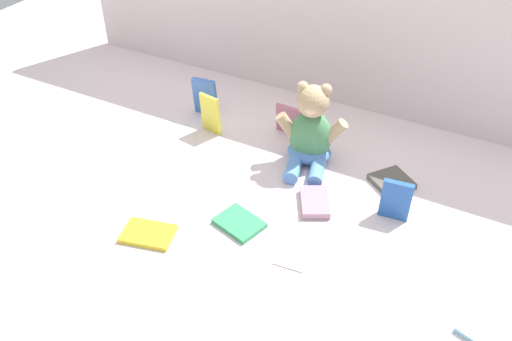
{
  "coord_description": "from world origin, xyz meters",
  "views": [
    {
      "loc": [
        0.51,
        -1.02,
        0.92
      ],
      "look_at": [
        0.02,
        -0.1,
        0.1
      ],
      "focal_mm": 37.63,
      "sensor_mm": 36.0,
      "label": 1
    }
  ],
  "objects_px": {
    "book_case_3": "(205,97)",
    "book_case_6": "(148,234)",
    "teddy_bear": "(310,134)",
    "book_case_1": "(295,251)",
    "book_case_7": "(239,223)",
    "book_case_4": "(396,200)",
    "book_case_9": "(210,114)",
    "book_case_8": "(392,181)",
    "book_case_2": "(291,120)",
    "book_case_5": "(315,202)",
    "book_case_0": "(485,325)"
  },
  "relations": [
    {
      "from": "book_case_3",
      "to": "book_case_7",
      "type": "distance_m",
      "value": 0.53
    },
    {
      "from": "book_case_1",
      "to": "book_case_8",
      "type": "bearing_deg",
      "value": -114.94
    },
    {
      "from": "book_case_1",
      "to": "teddy_bear",
      "type": "bearing_deg",
      "value": -76.79
    },
    {
      "from": "book_case_5",
      "to": "book_case_4",
      "type": "bearing_deg",
      "value": -11.86
    },
    {
      "from": "book_case_0",
      "to": "book_case_4",
      "type": "relative_size",
      "value": 1.04
    },
    {
      "from": "book_case_4",
      "to": "book_case_7",
      "type": "bearing_deg",
      "value": -153.31
    },
    {
      "from": "teddy_bear",
      "to": "book_case_0",
      "type": "xyz_separation_m",
      "value": [
        0.54,
        -0.35,
        -0.08
      ]
    },
    {
      "from": "book_case_3",
      "to": "book_case_7",
      "type": "xyz_separation_m",
      "value": [
        0.35,
        -0.4,
        -0.06
      ]
    },
    {
      "from": "teddy_bear",
      "to": "book_case_9",
      "type": "bearing_deg",
      "value": 165.6
    },
    {
      "from": "book_case_9",
      "to": "book_case_6",
      "type": "bearing_deg",
      "value": -67.38
    },
    {
      "from": "book_case_3",
      "to": "book_case_6",
      "type": "xyz_separation_m",
      "value": [
        0.17,
        -0.53,
        -0.06
      ]
    },
    {
      "from": "book_case_0",
      "to": "book_case_5",
      "type": "height_order",
      "value": "book_case_5"
    },
    {
      "from": "book_case_1",
      "to": "book_case_5",
      "type": "distance_m",
      "value": 0.17
    },
    {
      "from": "book_case_4",
      "to": "book_case_8",
      "type": "xyz_separation_m",
      "value": [
        -0.04,
        0.12,
        -0.04
      ]
    },
    {
      "from": "book_case_4",
      "to": "book_case_5",
      "type": "relative_size",
      "value": 0.95
    },
    {
      "from": "book_case_3",
      "to": "book_case_5",
      "type": "bearing_deg",
      "value": -34.32
    },
    {
      "from": "book_case_5",
      "to": "book_case_3",
      "type": "bearing_deg",
      "value": 125.19
    },
    {
      "from": "book_case_4",
      "to": "book_case_6",
      "type": "relative_size",
      "value": 0.85
    },
    {
      "from": "book_case_5",
      "to": "book_case_6",
      "type": "xyz_separation_m",
      "value": [
        -0.31,
        -0.29,
        -0.0
      ]
    },
    {
      "from": "teddy_bear",
      "to": "book_case_3",
      "type": "xyz_separation_m",
      "value": [
        -0.39,
        0.08,
        -0.03
      ]
    },
    {
      "from": "teddy_bear",
      "to": "book_case_9",
      "type": "xyz_separation_m",
      "value": [
        -0.32,
        -0.0,
        -0.03
      ]
    },
    {
      "from": "book_case_6",
      "to": "teddy_bear",
      "type": "bearing_deg",
      "value": -39.53
    },
    {
      "from": "book_case_0",
      "to": "book_case_4",
      "type": "bearing_deg",
      "value": -24.68
    },
    {
      "from": "book_case_8",
      "to": "book_case_9",
      "type": "bearing_deg",
      "value": -141.0
    },
    {
      "from": "book_case_0",
      "to": "book_case_8",
      "type": "height_order",
      "value": "book_case_8"
    },
    {
      "from": "book_case_5",
      "to": "book_case_7",
      "type": "distance_m",
      "value": 0.2
    },
    {
      "from": "book_case_1",
      "to": "book_case_3",
      "type": "distance_m",
      "value": 0.66
    },
    {
      "from": "book_case_6",
      "to": "book_case_9",
      "type": "height_order",
      "value": "book_case_9"
    },
    {
      "from": "book_case_3",
      "to": "book_case_9",
      "type": "relative_size",
      "value": 0.98
    },
    {
      "from": "teddy_bear",
      "to": "book_case_7",
      "type": "height_order",
      "value": "teddy_bear"
    },
    {
      "from": "teddy_bear",
      "to": "book_case_1",
      "type": "height_order",
      "value": "teddy_bear"
    },
    {
      "from": "book_case_3",
      "to": "book_case_6",
      "type": "distance_m",
      "value": 0.56
    },
    {
      "from": "book_case_7",
      "to": "book_case_4",
      "type": "bearing_deg",
      "value": -41.33
    },
    {
      "from": "book_case_6",
      "to": "book_case_9",
      "type": "bearing_deg",
      "value": -1.29
    },
    {
      "from": "book_case_1",
      "to": "book_case_8",
      "type": "relative_size",
      "value": 1.13
    },
    {
      "from": "teddy_bear",
      "to": "book_case_9",
      "type": "height_order",
      "value": "teddy_bear"
    },
    {
      "from": "book_case_2",
      "to": "book_case_6",
      "type": "distance_m",
      "value": 0.57
    },
    {
      "from": "teddy_bear",
      "to": "book_case_6",
      "type": "height_order",
      "value": "teddy_bear"
    },
    {
      "from": "book_case_1",
      "to": "book_case_3",
      "type": "relative_size",
      "value": 0.87
    },
    {
      "from": "book_case_1",
      "to": "book_case_5",
      "type": "height_order",
      "value": "book_case_5"
    },
    {
      "from": "book_case_5",
      "to": "book_case_9",
      "type": "bearing_deg",
      "value": 130.48
    },
    {
      "from": "book_case_2",
      "to": "book_case_9",
      "type": "relative_size",
      "value": 0.76
    },
    {
      "from": "book_case_0",
      "to": "book_case_2",
      "type": "relative_size",
      "value": 1.14
    },
    {
      "from": "book_case_0",
      "to": "book_case_9",
      "type": "xyz_separation_m",
      "value": [
        -0.86,
        0.35,
        0.06
      ]
    },
    {
      "from": "book_case_1",
      "to": "book_case_5",
      "type": "relative_size",
      "value": 0.98
    },
    {
      "from": "book_case_7",
      "to": "teddy_bear",
      "type": "bearing_deg",
      "value": 8.09
    },
    {
      "from": "book_case_1",
      "to": "book_case_3",
      "type": "xyz_separation_m",
      "value": [
        -0.5,
        0.42,
        0.06
      ]
    },
    {
      "from": "book_case_5",
      "to": "book_case_6",
      "type": "relative_size",
      "value": 0.9
    },
    {
      "from": "book_case_5",
      "to": "book_case_6",
      "type": "bearing_deg",
      "value": -164.82
    },
    {
      "from": "book_case_1",
      "to": "book_case_2",
      "type": "distance_m",
      "value": 0.49
    }
  ]
}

